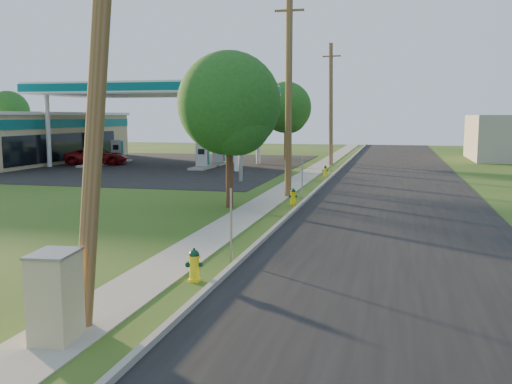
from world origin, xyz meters
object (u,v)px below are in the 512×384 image
utility_pole_far (331,104)px  price_pylon (240,90)px  utility_pole_near (98,62)px  car_red (97,156)px  tree_lot (287,109)px  fuel_pump_nw (93,157)px  fuel_pump_sw (117,154)px  fuel_pump_ne (202,159)px  fuel_pump_se (219,156)px  hydrant_near (194,265)px  tree_verge (231,107)px  utility_cabinet (55,297)px  hydrant_mid (293,196)px  tree_back (9,113)px  utility_pole_mid (289,94)px  hydrant_far (325,171)px

utility_pole_far → price_pylon: (-3.90, -12.50, 0.63)m
utility_pole_near → utility_pole_far: bearing=90.0°
car_red → tree_lot: bearing=-72.5°
fuel_pump_nw → fuel_pump_sw: size_ratio=1.00×
utility_pole_near → price_pylon: size_ratio=1.38×
fuel_pump_ne → price_pylon: 10.17m
fuel_pump_se → hydrant_near: fuel_pump_se is taller
tree_verge → tree_lot: size_ratio=0.94×
fuel_pump_sw → tree_verge: size_ratio=0.48×
fuel_pump_se → car_red: bearing=-164.0°
fuel_pump_se → car_red: 9.76m
car_red → price_pylon: bearing=-138.7°
hydrant_near → price_pylon: bearing=102.3°
utility_cabinet → hydrant_mid: bearing=85.5°
car_red → tree_verge: bearing=-155.1°
car_red → hydrant_near: bearing=-164.3°
tree_verge → fuel_pump_sw: bearing=127.6°
hydrant_near → utility_pole_far: bearing=90.9°
price_pylon → fuel_pump_se: bearing=113.5°
tree_back → fuel_pump_ne: bearing=-24.0°
fuel_pump_se → tree_lot: size_ratio=0.46×
fuel_pump_nw → car_red: (-0.38, 1.30, -0.03)m
price_pylon → tree_verge: 9.83m
utility_pole_near → utility_cabinet: 4.11m
fuel_pump_nw → utility_pole_near: bearing=-60.0°
utility_pole_near → utility_cabinet: bearing=-128.8°
fuel_pump_nw → hydrant_near: bearing=-56.4°
utility_pole_mid → fuel_pump_nw: size_ratio=3.06×
fuel_pump_nw → utility_cabinet: bearing=-61.4°
fuel_pump_ne → hydrant_near: (9.40, -27.72, -0.33)m
fuel_pump_ne → fuel_pump_nw: bearing=180.0°
fuel_pump_nw → fuel_pump_ne: bearing=0.0°
hydrant_mid → fuel_pump_se: bearing=116.2°
fuel_pump_nw → fuel_pump_ne: 9.00m
utility_pole_far → fuel_pump_sw: bearing=-176.8°
price_pylon → tree_verge: bearing=-77.0°
fuel_pump_sw → tree_back: bearing=156.0°
fuel_pump_ne → car_red: (-9.38, 1.30, -0.03)m
fuel_pump_se → utility_cabinet: size_ratio=2.02×
tree_lot → hydrant_near: (5.10, -38.52, -4.11)m
tree_back → hydrant_near: (34.09, -38.69, -3.79)m
fuel_pump_se → price_pylon: size_ratio=0.47×
fuel_pump_se → hydrant_mid: (9.59, -19.46, -0.36)m
utility_pole_far → tree_verge: bearing=-94.4°
tree_lot → utility_pole_far: bearing=-51.5°
fuel_pump_se → hydrant_far: fuel_pump_se is taller
tree_verge → tree_lot: (-2.89, 27.80, 0.25)m
utility_pole_far → tree_verge: size_ratio=1.44×
fuel_pump_sw → tree_lot: 15.40m
fuel_pump_sw → tree_back: size_ratio=0.49×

